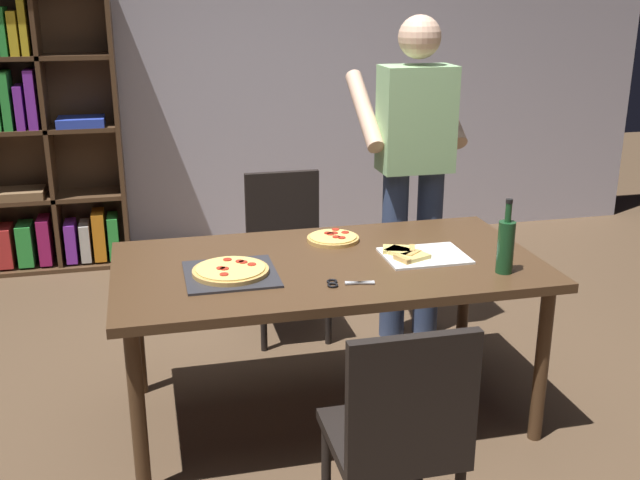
{
  "coord_description": "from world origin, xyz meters",
  "views": [
    {
      "loc": [
        -0.74,
        -2.98,
        1.88
      ],
      "look_at": [
        0.0,
        0.15,
        0.8
      ],
      "focal_mm": 42.39,
      "sensor_mm": 36.0,
      "label": 1
    }
  ],
  "objects_px": {
    "chair_near_camera": "(400,431)",
    "wine_bottle": "(506,245)",
    "bookshelf": "(8,128)",
    "dining_table": "(328,276)",
    "pepperoni_pizza_on_tray": "(231,272)",
    "person_serving_pizza": "(414,161)",
    "second_pizza_plain": "(333,238)",
    "kitchen_scissors": "(342,283)",
    "chair_far_side": "(286,243)"
  },
  "relations": [
    {
      "from": "chair_far_side",
      "to": "pepperoni_pizza_on_tray",
      "type": "height_order",
      "value": "chair_far_side"
    },
    {
      "from": "kitchen_scissors",
      "to": "wine_bottle",
      "type": "bearing_deg",
      "value": -2.09
    },
    {
      "from": "dining_table",
      "to": "pepperoni_pizza_on_tray",
      "type": "height_order",
      "value": "pepperoni_pizza_on_tray"
    },
    {
      "from": "bookshelf",
      "to": "person_serving_pizza",
      "type": "relative_size",
      "value": 1.11
    },
    {
      "from": "wine_bottle",
      "to": "kitchen_scissors",
      "type": "bearing_deg",
      "value": 177.91
    },
    {
      "from": "dining_table",
      "to": "wine_bottle",
      "type": "relative_size",
      "value": 5.8
    },
    {
      "from": "dining_table",
      "to": "chair_far_side",
      "type": "distance_m",
      "value": 0.98
    },
    {
      "from": "wine_bottle",
      "to": "chair_near_camera",
      "type": "bearing_deg",
      "value": -135.24
    },
    {
      "from": "chair_far_side",
      "to": "person_serving_pizza",
      "type": "bearing_deg",
      "value": -18.55
    },
    {
      "from": "chair_far_side",
      "to": "wine_bottle",
      "type": "height_order",
      "value": "wine_bottle"
    },
    {
      "from": "chair_near_camera",
      "to": "wine_bottle",
      "type": "height_order",
      "value": "wine_bottle"
    },
    {
      "from": "chair_far_side",
      "to": "person_serving_pizza",
      "type": "distance_m",
      "value": 0.85
    },
    {
      "from": "chair_near_camera",
      "to": "bookshelf",
      "type": "xyz_separation_m",
      "value": [
        -1.61,
        3.35,
        0.48
      ]
    },
    {
      "from": "kitchen_scissors",
      "to": "chair_near_camera",
      "type": "bearing_deg",
      "value": -89.3
    },
    {
      "from": "second_pizza_plain",
      "to": "pepperoni_pizza_on_tray",
      "type": "bearing_deg",
      "value": -147.15
    },
    {
      "from": "chair_far_side",
      "to": "bookshelf",
      "type": "relative_size",
      "value": 0.46
    },
    {
      "from": "dining_table",
      "to": "wine_bottle",
      "type": "bearing_deg",
      "value": -23.37
    },
    {
      "from": "pepperoni_pizza_on_tray",
      "to": "wine_bottle",
      "type": "bearing_deg",
      "value": -11.65
    },
    {
      "from": "person_serving_pizza",
      "to": "second_pizza_plain",
      "type": "bearing_deg",
      "value": -139.73
    },
    {
      "from": "kitchen_scissors",
      "to": "person_serving_pizza",
      "type": "bearing_deg",
      "value": 56.87
    },
    {
      "from": "person_serving_pizza",
      "to": "wine_bottle",
      "type": "bearing_deg",
      "value": -88.63
    },
    {
      "from": "bookshelf",
      "to": "dining_table",
      "type": "bearing_deg",
      "value": -55.9
    },
    {
      "from": "dining_table",
      "to": "pepperoni_pizza_on_tray",
      "type": "distance_m",
      "value": 0.44
    },
    {
      "from": "dining_table",
      "to": "bookshelf",
      "type": "bearing_deg",
      "value": 124.1
    },
    {
      "from": "second_pizza_plain",
      "to": "kitchen_scissors",
      "type": "bearing_deg",
      "value": -100.54
    },
    {
      "from": "person_serving_pizza",
      "to": "second_pizza_plain",
      "type": "height_order",
      "value": "person_serving_pizza"
    },
    {
      "from": "chair_near_camera",
      "to": "person_serving_pizza",
      "type": "height_order",
      "value": "person_serving_pizza"
    },
    {
      "from": "bookshelf",
      "to": "kitchen_scissors",
      "type": "distance_m",
      "value": 3.1
    },
    {
      "from": "dining_table",
      "to": "chair_near_camera",
      "type": "xyz_separation_m",
      "value": [
        -0.0,
        -0.97,
        -0.17
      ]
    },
    {
      "from": "wine_bottle",
      "to": "chair_far_side",
      "type": "bearing_deg",
      "value": 118.32
    },
    {
      "from": "chair_far_side",
      "to": "pepperoni_pizza_on_tray",
      "type": "xyz_separation_m",
      "value": [
        -0.43,
        -1.04,
        0.25
      ]
    },
    {
      "from": "pepperoni_pizza_on_tray",
      "to": "second_pizza_plain",
      "type": "bearing_deg",
      "value": 32.85
    },
    {
      "from": "chair_near_camera",
      "to": "pepperoni_pizza_on_tray",
      "type": "relative_size",
      "value": 2.39
    },
    {
      "from": "person_serving_pizza",
      "to": "pepperoni_pizza_on_tray",
      "type": "relative_size",
      "value": 4.66
    },
    {
      "from": "bookshelf",
      "to": "person_serving_pizza",
      "type": "distance_m",
      "value": 2.79
    },
    {
      "from": "chair_near_camera",
      "to": "pepperoni_pizza_on_tray",
      "type": "distance_m",
      "value": 1.03
    },
    {
      "from": "dining_table",
      "to": "second_pizza_plain",
      "type": "xyz_separation_m",
      "value": [
        0.09,
        0.27,
        0.08
      ]
    },
    {
      "from": "pepperoni_pizza_on_tray",
      "to": "wine_bottle",
      "type": "height_order",
      "value": "wine_bottle"
    },
    {
      "from": "bookshelf",
      "to": "person_serving_pizza",
      "type": "xyz_separation_m",
      "value": [
        2.27,
        -1.63,
        0.01
      ]
    },
    {
      "from": "bookshelf",
      "to": "wine_bottle",
      "type": "relative_size",
      "value": 6.17
    },
    {
      "from": "dining_table",
      "to": "chair_far_side",
      "type": "height_order",
      "value": "chair_far_side"
    },
    {
      "from": "chair_far_side",
      "to": "wine_bottle",
      "type": "xyz_separation_m",
      "value": [
        0.68,
        -1.26,
        0.36
      ]
    },
    {
      "from": "dining_table",
      "to": "wine_bottle",
      "type": "height_order",
      "value": "wine_bottle"
    },
    {
      "from": "kitchen_scissors",
      "to": "second_pizza_plain",
      "type": "xyz_separation_m",
      "value": [
        0.1,
        0.54,
        0.01
      ]
    },
    {
      "from": "chair_near_camera",
      "to": "person_serving_pizza",
      "type": "distance_m",
      "value": 1.9
    },
    {
      "from": "chair_near_camera",
      "to": "second_pizza_plain",
      "type": "relative_size",
      "value": 3.68
    },
    {
      "from": "chair_near_camera",
      "to": "pepperoni_pizza_on_tray",
      "type": "bearing_deg",
      "value": 115.41
    },
    {
      "from": "chair_near_camera",
      "to": "bookshelf",
      "type": "distance_m",
      "value": 3.75
    },
    {
      "from": "dining_table",
      "to": "bookshelf",
      "type": "relative_size",
      "value": 0.94
    },
    {
      "from": "chair_far_side",
      "to": "bookshelf",
      "type": "distance_m",
      "value": 2.19
    }
  ]
}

